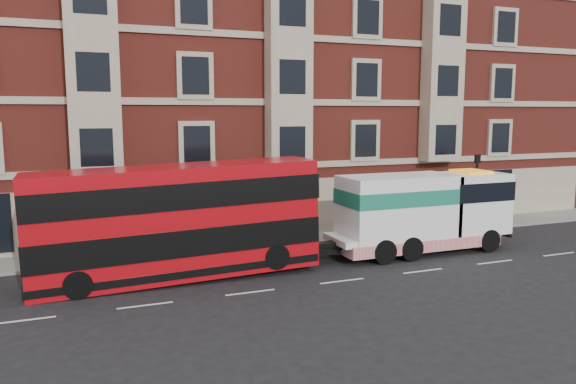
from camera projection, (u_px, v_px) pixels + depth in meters
name	position (u px, v px, depth m)	size (l,w,h in m)	color
ground	(342.00, 281.00, 23.28)	(120.00, 120.00, 0.00)	black
sidewalk	(278.00, 241.00, 30.16)	(90.00, 3.00, 0.15)	slate
victorian_terrace	(243.00, 63.00, 35.83)	(45.00, 12.00, 20.40)	maroon
lamp_post_west	(169.00, 204.00, 26.40)	(0.35, 0.15, 4.35)	black
lamp_post_east	(476.00, 185.00, 33.00)	(0.35, 0.15, 4.35)	black
double_decker_bus	(177.00, 220.00, 23.27)	(11.77, 2.70, 4.77)	#B00911
tow_truck	(421.00, 211.00, 27.76)	(9.43, 2.79, 3.93)	white
pedestrian	(154.00, 238.00, 26.77)	(0.62, 0.41, 1.71)	#192032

